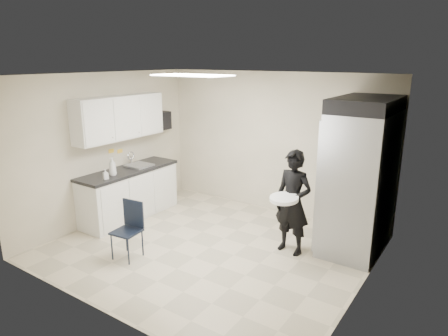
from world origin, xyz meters
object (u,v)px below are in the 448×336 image
Objects in this scene: lower_counter at (130,194)px; commercial_fridge at (360,182)px; man_tuxedo at (293,202)px; folding_chair at (126,232)px.

commercial_fridge reaches higher than lower_counter.
commercial_fridge is at bearing 48.18° from man_tuxedo.
man_tuxedo is (-0.75, -0.68, -0.27)m from commercial_fridge.
folding_chair is at bearing -44.71° from lower_counter.
lower_counter is 1.61m from folding_chair.
man_tuxedo is (3.03, 0.39, 0.35)m from lower_counter.
commercial_fridge is at bearing 34.01° from folding_chair.
commercial_fridge is 1.34× the size of man_tuxedo.
folding_chair is 0.52× the size of man_tuxedo.
lower_counter is at bearing 129.44° from folding_chair.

